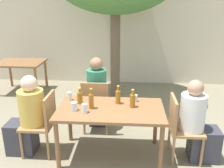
% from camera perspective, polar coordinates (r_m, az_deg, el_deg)
% --- Properties ---
extents(ground_plane, '(30.00, 30.00, 0.00)m').
position_cam_1_polar(ground_plane, '(3.81, -0.33, -15.80)').
color(ground_plane, gray).
extents(cafe_building_wall, '(10.00, 0.08, 2.80)m').
position_cam_1_polar(cafe_building_wall, '(6.58, 1.94, 12.23)').
color(cafe_building_wall, beige).
rests_on(cafe_building_wall, ground_plane).
extents(dining_table_front, '(1.47, 0.84, 0.74)m').
position_cam_1_polar(dining_table_front, '(3.48, -0.35, -6.82)').
color(dining_table_front, brown).
rests_on(dining_table_front, ground_plane).
extents(dining_table_back, '(1.05, 0.82, 0.74)m').
position_cam_1_polar(dining_table_back, '(6.35, -20.06, 3.86)').
color(dining_table_back, brown).
rests_on(dining_table_back, ground_plane).
extents(patio_chair_0, '(0.44, 0.44, 0.92)m').
position_cam_1_polar(patio_chair_0, '(3.73, -15.46, -7.97)').
color(patio_chair_0, '#A87A4C').
rests_on(patio_chair_0, ground_plane).
extents(patio_chair_1, '(0.44, 0.44, 0.92)m').
position_cam_1_polar(patio_chair_1, '(3.60, 15.36, -8.96)').
color(patio_chair_1, '#A87A4C').
rests_on(patio_chair_1, ground_plane).
extents(patio_chair_2, '(0.44, 0.44, 0.92)m').
position_cam_1_polar(patio_chair_2, '(4.15, -3.71, -4.44)').
color(patio_chair_2, '#A87A4C').
rests_on(patio_chair_2, ground_plane).
extents(person_seated_0, '(0.58, 0.36, 1.19)m').
position_cam_1_polar(person_seated_0, '(3.81, -18.85, -7.57)').
color(person_seated_0, '#383842').
rests_on(person_seated_0, ground_plane).
extents(person_seated_1, '(0.57, 0.34, 1.18)m').
position_cam_1_polar(person_seated_1, '(3.66, 19.07, -8.92)').
color(person_seated_1, '#383842').
rests_on(person_seated_1, ground_plane).
extents(person_seated_2, '(0.33, 0.56, 1.27)m').
position_cam_1_polar(person_seated_2, '(4.35, -3.32, -2.70)').
color(person_seated_2, '#383842').
rests_on(person_seated_2, ground_plane).
extents(amber_bottle_0, '(0.07, 0.07, 0.29)m').
position_cam_1_polar(amber_bottle_0, '(3.41, -4.77, -3.84)').
color(amber_bottle_0, '#9E661E').
rests_on(amber_bottle_0, dining_table_front).
extents(amber_bottle_1, '(0.08, 0.08, 0.24)m').
position_cam_1_polar(amber_bottle_1, '(3.59, -7.36, -3.06)').
color(amber_bottle_1, '#9E661E').
rests_on(amber_bottle_1, dining_table_front).
extents(amber_bottle_2, '(0.08, 0.08, 0.26)m').
position_cam_1_polar(amber_bottle_2, '(3.45, 4.71, -3.73)').
color(amber_bottle_2, '#9E661E').
rests_on(amber_bottle_2, dining_table_front).
extents(amber_bottle_3, '(0.07, 0.07, 0.27)m').
position_cam_1_polar(amber_bottle_3, '(3.55, 1.39, -2.92)').
color(amber_bottle_3, '#9E661E').
rests_on(amber_bottle_3, dining_table_front).
extents(drinking_glass_0, '(0.07, 0.07, 0.10)m').
position_cam_1_polar(drinking_glass_0, '(3.67, 5.31, -3.22)').
color(drinking_glass_0, white).
rests_on(drinking_glass_0, dining_table_front).
extents(drinking_glass_1, '(0.07, 0.07, 0.12)m').
position_cam_1_polar(drinking_glass_1, '(3.32, -6.29, -5.51)').
color(drinking_glass_1, white).
rests_on(drinking_glass_1, dining_table_front).
extents(drinking_glass_2, '(0.07, 0.07, 0.12)m').
position_cam_1_polar(drinking_glass_2, '(3.75, -9.69, -2.74)').
color(drinking_glass_2, silver).
rests_on(drinking_glass_2, dining_table_front).
extents(drinking_glass_3, '(0.08, 0.08, 0.12)m').
position_cam_1_polar(drinking_glass_3, '(3.39, -8.64, -5.09)').
color(drinking_glass_3, silver).
rests_on(drinking_glass_3, dining_table_front).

